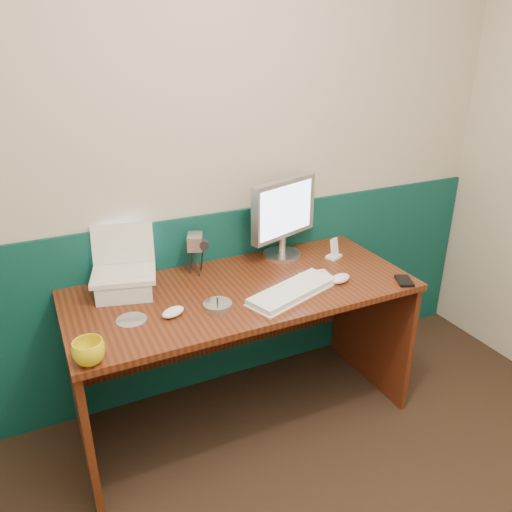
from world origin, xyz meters
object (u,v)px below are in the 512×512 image
desk (243,355)px  mug (89,352)px  keyboard (293,292)px  monitor (283,219)px  laptop (121,254)px  camcorder (196,256)px

desk → mug: bearing=-157.7°
keyboard → mug: mug is taller
desk → keyboard: size_ratio=3.55×
desk → keyboard: keyboard is taller
monitor → mug: size_ratio=3.63×
laptop → desk: bearing=-4.1°
camcorder → monitor: bearing=22.1°
keyboard → camcorder: (-0.32, 0.40, 0.08)m
laptop → mug: size_ratio=2.40×
keyboard → mug: bearing=169.5°
desk → monitor: bearing=35.4°
mug → camcorder: size_ratio=0.64×
laptop → camcorder: size_ratio=1.53×
desk → laptop: 0.78m
camcorder → mug: bearing=-115.8°
desk → monitor: 0.72m
camcorder → keyboard: bearing=-29.5°
desk → monitor: size_ratio=3.80×
desk → mug: size_ratio=13.81×
camcorder → laptop: bearing=-147.3°
monitor → mug: 1.21m
desk → keyboard: (0.18, -0.16, 0.39)m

